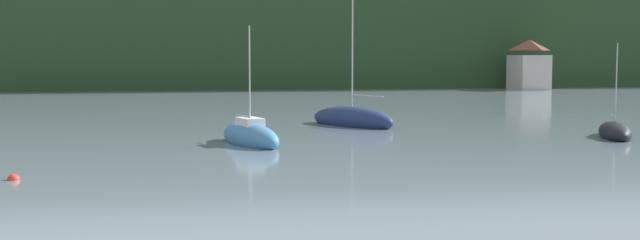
% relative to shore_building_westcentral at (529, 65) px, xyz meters
% --- Properties ---
extents(wooded_hillside, '(352.00, 70.40, 33.03)m').
position_rel_shore_building_westcentral_xyz_m(wooded_hillside, '(-36.15, 45.29, 3.75)').
color(wooded_hillside, '#264223').
rests_on(wooded_hillside, ground_plane).
extents(shore_building_westcentral, '(4.48, 5.45, 6.89)m').
position_rel_shore_building_westcentral_xyz_m(shore_building_westcentral, '(0.00, 0.00, 0.00)').
color(shore_building_westcentral, beige).
rests_on(shore_building_westcentral, ground_plane).
extents(sailboat_far_0, '(5.63, 7.52, 11.29)m').
position_rel_shore_building_westcentral_xyz_m(sailboat_far_0, '(-36.33, -48.07, -2.92)').
color(sailboat_far_0, navy).
rests_on(sailboat_far_0, ground_plane).
extents(sailboat_far_3, '(3.45, 5.45, 5.86)m').
position_rel_shore_building_westcentral_xyz_m(sailboat_far_3, '(-23.00, -58.19, -3.06)').
color(sailboat_far_3, black).
rests_on(sailboat_far_3, ground_plane).
extents(sailboat_far_6, '(3.64, 6.43, 6.80)m').
position_rel_shore_building_westcentral_xyz_m(sailboat_far_6, '(-44.19, -57.53, -2.93)').
color(sailboat_far_6, teal).
rests_on(sailboat_far_6, ground_plane).
extents(mooring_buoy_near, '(0.48, 0.48, 0.48)m').
position_rel_shore_building_westcentral_xyz_m(mooring_buoy_near, '(-54.31, -67.59, -3.35)').
color(mooring_buoy_near, red).
rests_on(mooring_buoy_near, ground_plane).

